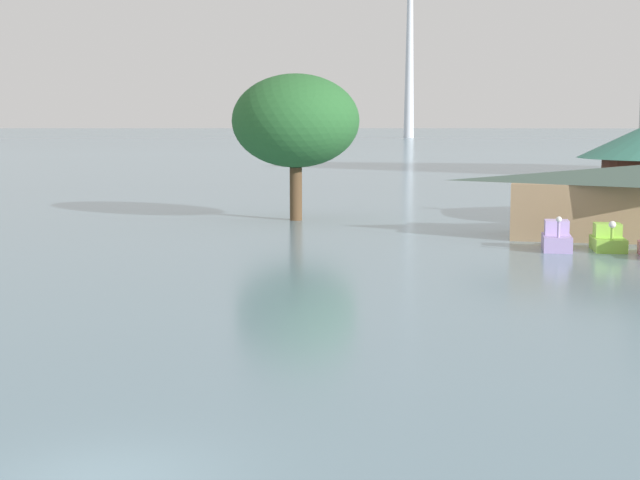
% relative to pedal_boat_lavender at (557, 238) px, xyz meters
% --- Properties ---
extents(pedal_boat_lavender, '(1.49, 2.70, 1.77)m').
position_rel_pedal_boat_lavender_xyz_m(pedal_boat_lavender, '(0.00, 0.00, 0.00)').
color(pedal_boat_lavender, '#B299D8').
rests_on(pedal_boat_lavender, ground).
extents(pedal_boat_lime, '(1.72, 2.70, 1.56)m').
position_rel_pedal_boat_lavender_xyz_m(pedal_boat_lime, '(2.45, 0.45, -0.05)').
color(pedal_boat_lime, '#8CCC3F').
rests_on(pedal_boat_lime, ground).
extents(shoreline_tree_tall_left, '(8.10, 8.10, 9.30)m').
position_rel_pedal_boat_lavender_xyz_m(shoreline_tree_tall_left, '(-16.12, 11.12, 5.74)').
color(shoreline_tree_tall_left, brown).
rests_on(shoreline_tree_tall_left, ground).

